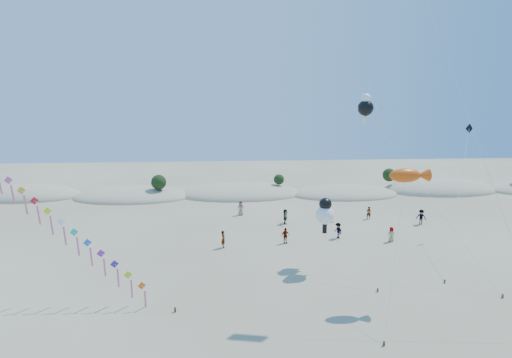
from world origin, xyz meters
The scene contains 7 objects.
dune_ridge centered at (1.06, 45.14, 0.11)m, with size 145.30×11.49×5.57m.
kite_train centered at (-18.40, 13.04, 8.97)m, with size 23.48×7.56×17.41m.
fish_kite centered at (10.90, 10.46, 9.21)m, with size 5.29×7.06×9.75m.
cartoon_kite_low centered at (6.12, 15.72, 5.11)m, with size 4.03×5.48×6.41m.
cartoon_kite_high centered at (10.75, 20.29, 13.90)m, with size 8.59×11.67×15.11m.
dark_kite centered at (21.40, 21.56, 8.19)m, with size 9.16×13.25×11.97m.
beachgoers centered at (9.00, 27.42, 0.85)m, with size 24.09×12.54×1.79m.
Camera 1 is at (-2.35, -18.79, 14.80)m, focal length 30.00 mm.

